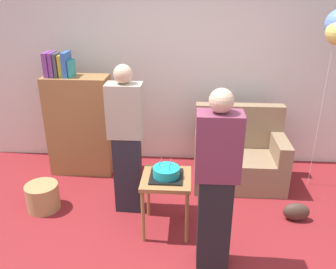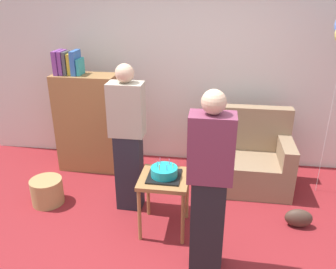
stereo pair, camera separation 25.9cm
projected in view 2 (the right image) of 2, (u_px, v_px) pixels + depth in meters
ground_plane at (170, 254)px, 3.27m from camera, size 8.00×8.00×0.00m
wall_back at (192, 65)px, 4.61m from camera, size 6.00×0.10×2.70m
couch at (244, 159)px, 4.31m from camera, size 1.10×0.70×0.96m
bookshelf at (87, 121)px, 4.59m from camera, size 0.80×0.36×1.60m
side_table at (164, 185)px, 3.42m from camera, size 0.48×0.48×0.61m
birthday_cake at (164, 172)px, 3.37m from camera, size 0.32×0.32×0.17m
person_blowing_candles at (128, 139)px, 3.67m from camera, size 0.36×0.22×1.63m
person_holding_cake at (209, 185)px, 2.83m from camera, size 0.36×0.22×1.63m
wicker_basket at (47, 191)px, 3.99m from camera, size 0.36×0.36×0.30m
handbag at (299, 218)px, 3.61m from camera, size 0.28×0.14×0.20m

